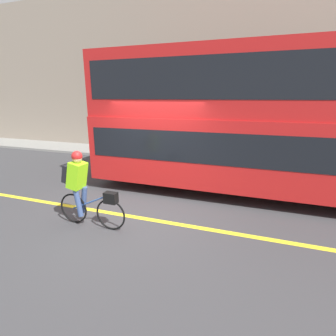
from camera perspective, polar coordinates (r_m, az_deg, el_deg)
ground_plane at (r=6.16m, az=-6.89°, el=-10.02°), size 80.00×80.00×0.00m
road_center_line at (r=6.05m, az=-7.47°, el=-10.48°), size 50.00×0.14×0.01m
sidewalk_curb at (r=11.49m, az=6.44°, el=2.28°), size 60.00×2.03×0.10m
building_facade at (r=12.38m, az=8.33°, el=20.25°), size 60.00×0.30×7.44m
bus at (r=7.34m, az=21.34°, el=10.37°), size 9.45×2.46×3.81m
cyclist_on_bike at (r=5.61m, az=-18.10°, el=-3.80°), size 1.56×0.32×1.59m
trash_bin at (r=11.07m, az=13.01°, el=4.05°), size 0.45×0.45×0.87m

